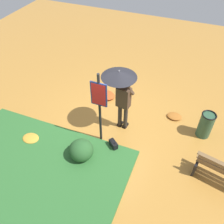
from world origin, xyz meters
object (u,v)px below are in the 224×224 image
Objects in this scene: handbag at (113,144)px; park_bench at (224,172)px; info_sign_post at (99,102)px; trash_bin at (206,125)px; person_with_umbrella at (121,86)px.

handbag is 2.91m from park_bench.
info_sign_post is 3.51m from park_bench.
handbag is 2.74m from trash_bin.
park_bench is 1.56m from trash_bin.
handbag is (-0.13, 0.86, -1.42)m from person_with_umbrella.
park_bench reaches higher than handbag.
info_sign_post is 1.40m from handbag.
info_sign_post is at bearing -2.58° from park_bench.
person_with_umbrella reaches higher than handbag.
person_with_umbrella is at bearing 13.62° from trash_bin.
handbag is at bearing 32.17° from trash_bin.
handbag is 0.44× the size of trash_bin.
info_sign_post reaches higher than handbag.
person_with_umbrella is 0.89× the size of info_sign_post.
trash_bin is (-2.76, -1.29, -1.03)m from info_sign_post.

